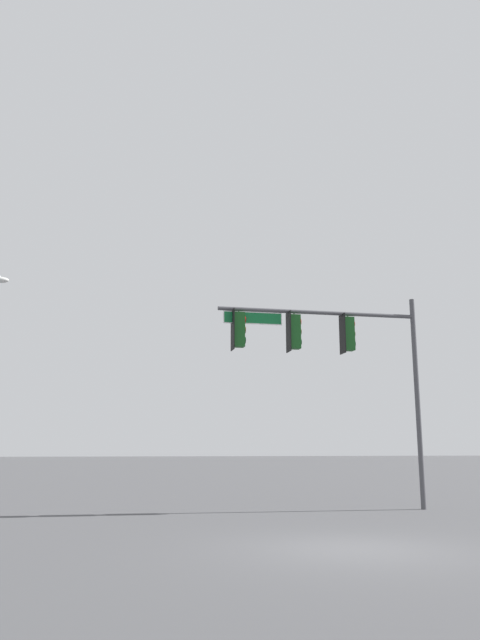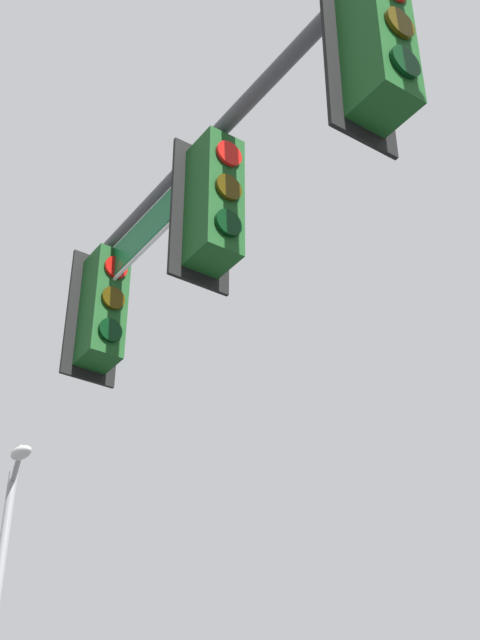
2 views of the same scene
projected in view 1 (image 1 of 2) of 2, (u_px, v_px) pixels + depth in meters
name	position (u px, v px, depth m)	size (l,w,h in m)	color
ground_plane	(357.00, 550.00, 11.65)	(400.00, 400.00, 0.00)	#474749
signal_pole_near	(324.00, 344.00, 20.09)	(6.69, 0.86, 6.82)	#47474C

